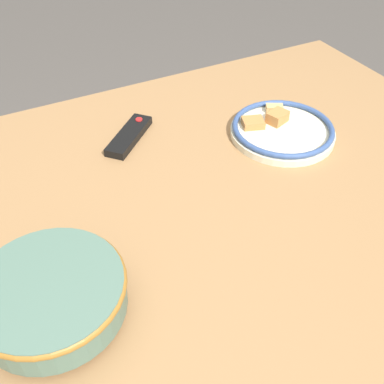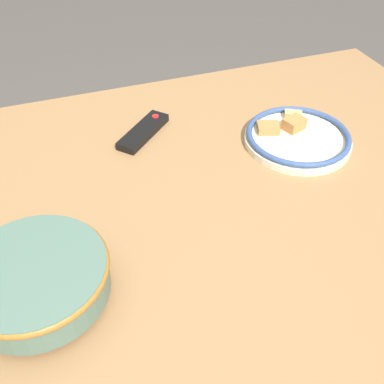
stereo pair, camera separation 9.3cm
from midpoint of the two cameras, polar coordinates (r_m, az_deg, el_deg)
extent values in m
plane|color=#4C4742|center=(1.59, -2.07, -21.69)|extent=(8.00, 8.00, 0.00)
cube|color=olive|center=(0.99, -3.12, -1.97)|extent=(1.59, 1.07, 0.04)
cylinder|color=olive|center=(1.84, 11.93, 5.54)|extent=(0.06, 0.06, 0.72)
cylinder|color=#4C6B5B|center=(0.83, -20.15, -13.95)|extent=(0.11, 0.11, 0.01)
cylinder|color=#4C6B5B|center=(0.80, -20.80, -12.35)|extent=(0.25, 0.25, 0.06)
cylinder|color=#B75B23|center=(0.80, -20.72, -12.55)|extent=(0.22, 0.22, 0.05)
torus|color=#936023|center=(0.78, -21.21, -11.33)|extent=(0.25, 0.25, 0.01)
cylinder|color=beige|center=(1.17, 9.15, 7.36)|extent=(0.27, 0.27, 0.02)
torus|color=#334C7F|center=(1.16, 9.23, 8.01)|extent=(0.26, 0.26, 0.01)
cube|color=#B2753D|center=(1.19, 8.57, 9.32)|extent=(0.06, 0.05, 0.03)
cube|color=tan|center=(1.23, 8.27, 10.39)|extent=(0.05, 0.04, 0.02)
cube|color=#B2753D|center=(1.17, 5.48, 8.66)|extent=(0.07, 0.06, 0.02)
cube|color=black|center=(1.16, -10.28, 6.95)|extent=(0.16, 0.16, 0.02)
cylinder|color=red|center=(1.20, -9.00, 9.00)|extent=(0.02, 0.02, 0.00)
camera|label=1|loc=(0.05, -92.87, -2.55)|focal=42.00mm
camera|label=2|loc=(0.05, 87.13, 2.55)|focal=42.00mm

